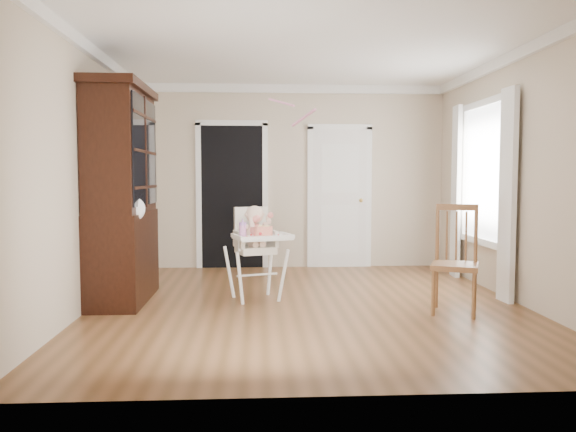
{
  "coord_description": "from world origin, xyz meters",
  "views": [
    {
      "loc": [
        -0.53,
        -5.84,
        1.35
      ],
      "look_at": [
        -0.2,
        0.18,
        0.93
      ],
      "focal_mm": 35.0,
      "sensor_mm": 36.0,
      "label": 1
    }
  ],
  "objects": [
    {
      "name": "streamer",
      "position": [
        -0.24,
        0.89,
        2.23
      ],
      "size": [
        0.3,
        0.42,
        0.15
      ],
      "primitive_type": null,
      "rotation": [
        0.26,
        0.0,
        0.59
      ],
      "color": "pink",
      "rests_on": "ceiling"
    },
    {
      "name": "dining_chair",
      "position": [
        1.43,
        -0.43,
        0.5
      ],
      "size": [
        0.57,
        0.57,
        1.07
      ],
      "rotation": [
        0.0,
        0.0,
        -0.39
      ],
      "color": "brown",
      "rests_on": "floor"
    },
    {
      "name": "floor",
      "position": [
        0.0,
        0.0,
        0.0
      ],
      "size": [
        5.0,
        5.0,
        0.0
      ],
      "primitive_type": "plane",
      "color": "brown",
      "rests_on": "ground"
    },
    {
      "name": "window_right",
      "position": [
        2.18,
        0.8,
        1.29
      ],
      "size": [
        0.13,
        1.84,
        2.3
      ],
      "color": "white",
      "rests_on": "wall_right"
    },
    {
      "name": "baby",
      "position": [
        -0.55,
        0.3,
        0.8
      ],
      "size": [
        0.34,
        0.25,
        0.47
      ],
      "rotation": [
        0.0,
        0.0,
        0.31
      ],
      "color": "beige",
      "rests_on": "high_chair"
    },
    {
      "name": "ceiling",
      "position": [
        0.0,
        0.0,
        2.7
      ],
      "size": [
        5.0,
        5.0,
        0.0
      ],
      "primitive_type": "plane",
      "rotation": [
        3.14,
        0.0,
        0.0
      ],
      "color": "white",
      "rests_on": "wall_back"
    },
    {
      "name": "wall_left",
      "position": [
        -2.25,
        0.0,
        1.35
      ],
      "size": [
        0.0,
        5.0,
        5.0
      ],
      "primitive_type": "plane",
      "rotation": [
        1.57,
        0.0,
        1.57
      ],
      "color": "#C2B298",
      "rests_on": "floor"
    },
    {
      "name": "high_chair",
      "position": [
        -0.55,
        0.27,
        0.64
      ],
      "size": [
        0.77,
        0.87,
        1.04
      ],
      "rotation": [
        0.0,
        0.0,
        0.31
      ],
      "color": "white",
      "rests_on": "floor"
    },
    {
      "name": "wall_back",
      "position": [
        0.0,
        2.5,
        1.35
      ],
      "size": [
        4.5,
        0.0,
        4.5
      ],
      "primitive_type": "plane",
      "rotation": [
        1.57,
        0.0,
        0.0
      ],
      "color": "#C2B298",
      "rests_on": "floor"
    },
    {
      "name": "sippy_cup",
      "position": [
        -0.68,
        0.08,
        0.8
      ],
      "size": [
        0.08,
        0.08,
        0.19
      ],
      "rotation": [
        0.0,
        0.0,
        0.31
      ],
      "color": "#CE7EB7",
      "rests_on": "high_chair"
    },
    {
      "name": "crown_molding",
      "position": [
        0.0,
        0.0,
        2.64
      ],
      "size": [
        4.5,
        5.0,
        0.12
      ],
      "primitive_type": null,
      "color": "white",
      "rests_on": "ceiling"
    },
    {
      "name": "closet_door",
      "position": [
        0.7,
        2.48,
        1.02
      ],
      "size": [
        0.96,
        0.09,
        2.13
      ],
      "color": "white",
      "rests_on": "wall_back"
    },
    {
      "name": "cake",
      "position": [
        -0.46,
        0.02,
        0.78
      ],
      "size": [
        0.25,
        0.25,
        0.12
      ],
      "color": "silver",
      "rests_on": "high_chair"
    },
    {
      "name": "wall_right",
      "position": [
        2.25,
        0.0,
        1.35
      ],
      "size": [
        0.0,
        5.0,
        5.0
      ],
      "primitive_type": "plane",
      "rotation": [
        1.57,
        0.0,
        -1.57
      ],
      "color": "#C2B298",
      "rests_on": "floor"
    },
    {
      "name": "china_cabinet",
      "position": [
        -1.99,
        0.28,
        1.17
      ],
      "size": [
        0.61,
        1.38,
        2.33
      ],
      "color": "black",
      "rests_on": "floor"
    },
    {
      "name": "doorway",
      "position": [
        -0.9,
        2.48,
        1.11
      ],
      "size": [
        1.06,
        0.05,
        2.22
      ],
      "color": "black",
      "rests_on": "wall_back"
    }
  ]
}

